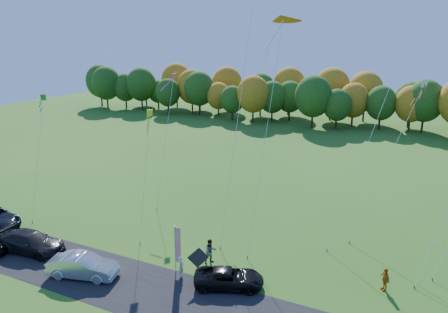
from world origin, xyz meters
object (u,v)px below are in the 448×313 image
at_px(silver_sedan, 83,266).
at_px(feather_flag, 177,245).
at_px(person_east, 385,279).
at_px(black_suv, 229,278).

distance_m(silver_sedan, feather_flag, 6.87).
height_order(silver_sedan, feather_flag, feather_flag).
distance_m(person_east, feather_flag, 14.47).
bearing_deg(feather_flag, silver_sedan, -148.66).
xyz_separation_m(black_suv, person_east, (9.61, 4.31, 0.15)).
bearing_deg(person_east, black_suv, -104.17).
distance_m(black_suv, silver_sedan, 10.48).
relative_size(black_suv, person_east, 2.92).
bearing_deg(person_east, feather_flag, -111.05).
xyz_separation_m(black_suv, silver_sedan, (-9.88, -3.47, 0.16)).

